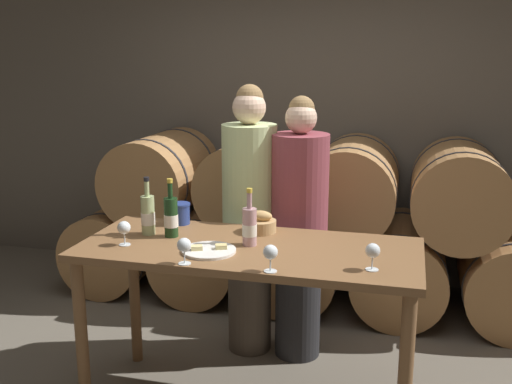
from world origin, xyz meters
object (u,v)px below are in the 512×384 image
(wine_glass_left, at_px, (184,246))
(wine_glass_right, at_px, (373,251))
(blue_crock, at_px, (180,213))
(person_left, at_px, (249,219))
(wine_glass_center, at_px, (270,253))
(wine_bottle_white, at_px, (148,215))
(wine_bottle_red, at_px, (171,217))
(cheese_plate, at_px, (209,250))
(tasting_table, at_px, (249,268))
(person_right, at_px, (299,229))
(wine_glass_far_left, at_px, (124,228))
(wine_bottle_rose, at_px, (250,226))
(bread_basket, at_px, (260,224))

(wine_glass_left, bearing_deg, wine_glass_right, 9.23)
(blue_crock, bearing_deg, wine_glass_left, -66.90)
(person_left, distance_m, wine_glass_center, 1.04)
(wine_bottle_white, height_order, wine_glass_right, wine_bottle_white)
(wine_bottle_red, bearing_deg, wine_glass_center, -30.83)
(wine_glass_left, bearing_deg, wine_bottle_white, 132.63)
(cheese_plate, bearing_deg, wine_bottle_white, 154.34)
(tasting_table, height_order, wine_bottle_white, wine_bottle_white)
(person_right, distance_m, blue_crock, 0.74)
(wine_bottle_white, bearing_deg, wine_glass_center, -26.64)
(tasting_table, xyz_separation_m, wine_glass_far_left, (-0.62, -0.14, 0.21))
(wine_glass_left, bearing_deg, wine_glass_center, 0.45)
(person_right, xyz_separation_m, wine_glass_left, (-0.37, -0.97, 0.18))
(wine_glass_center, bearing_deg, wine_bottle_rose, 118.67)
(wine_bottle_red, xyz_separation_m, wine_bottle_rose, (0.45, -0.04, -0.01))
(person_left, bearing_deg, wine_glass_far_left, -119.79)
(wine_bottle_white, relative_size, wine_glass_far_left, 2.50)
(wine_bottle_white, distance_m, wine_glass_far_left, 0.21)
(blue_crock, xyz_separation_m, wine_glass_right, (1.12, -0.48, 0.02))
(person_left, height_order, wine_bottle_red, person_left)
(wine_bottle_white, relative_size, bread_basket, 1.86)
(person_left, bearing_deg, wine_glass_left, -93.08)
(wine_glass_far_left, bearing_deg, wine_glass_left, -24.87)
(wine_bottle_red, xyz_separation_m, wine_bottle_white, (-0.14, 0.01, -0.00))
(wine_bottle_red, bearing_deg, tasting_table, -6.64)
(wine_glass_center, bearing_deg, person_right, 92.67)
(wine_glass_center, bearing_deg, wine_glass_right, 17.01)
(wine_bottle_red, relative_size, wine_bottle_rose, 1.06)
(blue_crock, bearing_deg, wine_glass_far_left, -107.10)
(wine_bottle_rose, bearing_deg, wine_bottle_white, 175.60)
(person_left, xyz_separation_m, wine_bottle_white, (-0.41, -0.58, 0.16))
(wine_bottle_red, relative_size, cheese_plate, 1.18)
(person_right, xyz_separation_m, cheese_plate, (-0.31, -0.78, 0.10))
(tasting_table, distance_m, person_left, 0.67)
(bread_basket, bearing_deg, blue_crock, 175.13)
(cheese_plate, xyz_separation_m, wine_glass_right, (0.80, -0.05, 0.08))
(blue_crock, distance_m, wine_glass_left, 0.68)
(wine_glass_left, bearing_deg, wine_bottle_rose, 56.88)
(blue_crock, bearing_deg, person_right, 29.14)
(bread_basket, xyz_separation_m, wine_glass_right, (0.64, -0.44, 0.04))
(wine_bottle_red, relative_size, wine_glass_far_left, 2.50)
(wine_glass_far_left, xyz_separation_m, wine_glass_center, (0.81, -0.18, 0.00))
(person_left, relative_size, wine_glass_left, 13.36)
(tasting_table, distance_m, blue_crock, 0.60)
(person_left, xyz_separation_m, person_right, (0.31, -0.00, -0.04))
(wine_bottle_white, bearing_deg, person_left, 54.79)
(person_left, height_order, person_right, person_left)
(wine_glass_left, bearing_deg, blue_crock, 113.10)
(wine_bottle_red, distance_m, bread_basket, 0.49)
(person_right, distance_m, wine_glass_far_left, 1.11)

